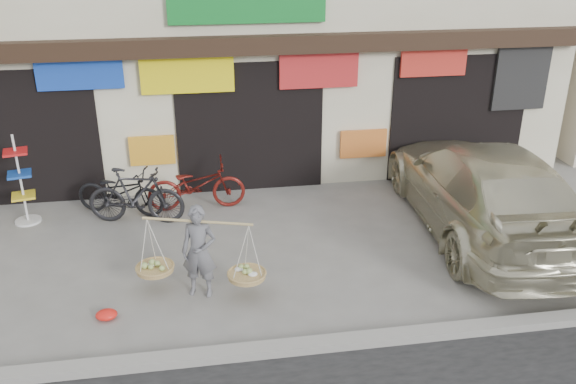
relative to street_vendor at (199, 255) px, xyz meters
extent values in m
plane|color=gray|center=(1.19, 0.42, -0.66)|extent=(70.00, 70.00, 0.00)
cube|color=gray|center=(1.19, -1.58, -0.60)|extent=(70.00, 0.25, 0.12)
cube|color=beige|center=(1.19, 6.92, 2.84)|extent=(14.00, 6.00, 7.00)
cube|color=black|center=(1.19, 3.77, 2.39)|extent=(14.00, 0.35, 0.35)
cube|color=black|center=(-3.31, 4.17, 0.69)|extent=(3.00, 0.60, 2.70)
cube|color=black|center=(1.19, 4.17, 0.69)|extent=(3.00, 0.60, 2.70)
cube|color=black|center=(5.69, 4.17, 0.69)|extent=(3.00, 0.60, 2.70)
cube|color=#1844BB|center=(-2.01, 3.84, 1.94)|extent=(1.60, 0.08, 0.60)
cube|color=yellow|center=(-0.01, 3.84, 1.84)|extent=(1.80, 0.08, 0.70)
cube|color=red|center=(2.59, 3.84, 1.84)|extent=(1.60, 0.08, 0.70)
cube|color=red|center=(4.99, 3.84, 1.94)|extent=(1.40, 0.08, 0.60)
cube|color=black|center=(6.99, 3.84, 1.54)|extent=(1.20, 0.08, 1.40)
cube|color=#F6A526|center=(-0.81, 3.84, 0.34)|extent=(0.90, 0.08, 0.60)
cube|color=orange|center=(3.59, 3.84, 0.24)|extent=(1.00, 0.08, 0.60)
cube|color=#127D2A|center=(1.19, 3.84, 3.04)|extent=(3.00, 0.08, 0.50)
imported|color=slate|center=(0.00, 0.00, 0.07)|extent=(0.61, 0.49, 1.46)
cylinder|color=tan|center=(0.00, 0.00, 0.56)|extent=(1.59, 0.52, 0.04)
cylinder|color=tan|center=(-0.68, 0.21, -0.28)|extent=(0.56, 0.56, 0.07)
ellipsoid|color=#A5BF66|center=(-0.68, 0.21, -0.22)|extent=(0.39, 0.39, 0.10)
cylinder|color=tan|center=(0.68, -0.21, -0.28)|extent=(0.56, 0.56, 0.07)
ellipsoid|color=#A5BF66|center=(0.68, -0.21, -0.22)|extent=(0.39, 0.39, 0.10)
imported|color=black|center=(-1.44, 3.10, -0.20)|extent=(1.86, 1.20, 0.92)
imported|color=black|center=(-1.11, 2.65, -0.12)|extent=(1.88, 0.89, 1.09)
imported|color=#5E1410|center=(0.02, 3.10, -0.17)|extent=(1.90, 0.68, 1.00)
imported|color=beige|center=(5.11, 1.37, 0.16)|extent=(2.64, 5.79, 1.64)
cube|color=black|center=(5.27, 4.05, -0.11)|extent=(1.70, 0.20, 0.45)
cube|color=silver|center=(5.27, 4.12, -0.21)|extent=(0.45, 0.05, 0.12)
cylinder|color=silver|center=(-3.18, 3.00, -0.64)|extent=(0.48, 0.48, 0.04)
cylinder|color=silver|center=(-3.18, 3.00, 0.20)|extent=(0.04, 0.04, 1.74)
cube|color=yellow|center=(-3.18, 3.00, -0.12)|extent=(0.49, 0.49, 0.04)
cube|color=#194CB2|center=(-3.18, 3.00, 0.31)|extent=(0.49, 0.49, 0.04)
cube|color=red|center=(-3.18, 3.00, 0.75)|extent=(0.49, 0.49, 0.04)
ellipsoid|color=red|center=(-1.36, -0.45, -0.59)|extent=(0.31, 0.25, 0.14)
camera|label=1|loc=(0.03, -8.01, 4.50)|focal=38.00mm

